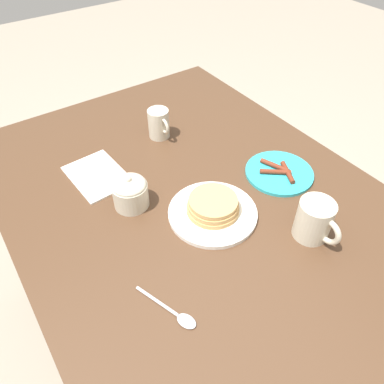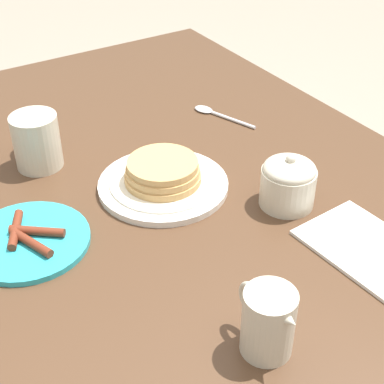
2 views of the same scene
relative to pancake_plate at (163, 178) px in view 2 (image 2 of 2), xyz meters
The scene contains 8 objects.
dining_table 0.14m from the pancake_plate, behind, with size 1.38×0.94×0.75m.
pancake_plate is the anchor object (origin of this frame).
side_plate_bacon 0.26m from the pancake_plate, 94.14° to the left, with size 0.20×0.20×0.02m.
coffee_mug 0.25m from the pancake_plate, 39.51° to the left, with size 0.12×0.09×0.10m.
creamer_pitcher 0.39m from the pancake_plate, 169.77° to the left, with size 0.11×0.07×0.10m.
sugar_bowl 0.22m from the pancake_plate, 134.78° to the right, with size 0.09×0.09×0.10m.
napkin 0.36m from the pancake_plate, 149.54° to the right, with size 0.20×0.15×0.01m.
spoon 0.29m from the pancake_plate, 51.72° to the right, with size 0.15×0.07×0.01m.
Camera 2 is at (-0.72, 0.41, 1.35)m, focal length 55.00 mm.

